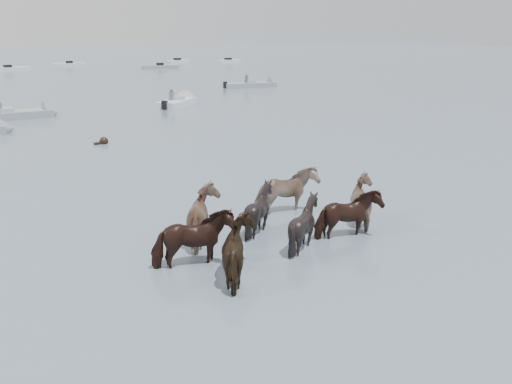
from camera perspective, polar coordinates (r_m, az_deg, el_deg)
ground at (r=11.51m, az=1.31°, el=-10.80°), size 400.00×400.00×0.00m
pony_herd at (r=14.00m, az=2.10°, el=-3.06°), size 7.49×4.34×1.66m
swimming_pony at (r=27.40m, az=-16.22°, el=5.25°), size 0.72×0.44×0.44m
motorboat_c at (r=37.45m, az=-24.14°, el=7.64°), size 6.13×2.17×1.92m
motorboat_d at (r=40.98m, az=-8.16°, el=9.63°), size 4.66×4.01×1.92m
motorboat_e at (r=53.77m, az=0.12°, el=11.52°), size 5.79×3.17×1.92m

